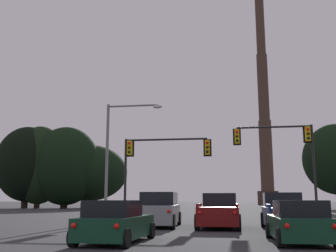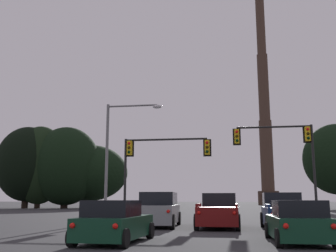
# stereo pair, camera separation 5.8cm
# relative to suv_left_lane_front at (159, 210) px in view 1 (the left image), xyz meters

# --- Properties ---
(suv_left_lane_front) EXTENTS (2.29, 4.97, 1.86)m
(suv_left_lane_front) POSITION_rel_suv_left_lane_front_xyz_m (0.00, 0.00, 0.00)
(suv_left_lane_front) COLOR gray
(suv_left_lane_front) RESTS_ON ground_plane
(hatchback_left_lane_second) EXTENTS (2.09, 4.18, 1.44)m
(hatchback_left_lane_second) POSITION_rel_suv_left_lane_front_xyz_m (-0.13, -8.24, -0.23)
(hatchback_left_lane_second) COLOR #0F3823
(hatchback_left_lane_second) RESTS_ON ground_plane
(pickup_truck_right_lane_front) EXTENTS (2.33, 5.55, 1.82)m
(pickup_truck_right_lane_front) POSITION_rel_suv_left_lane_front_xyz_m (6.53, -1.45, -0.09)
(pickup_truck_right_lane_front) COLOR navy
(pickup_truck_right_lane_front) RESTS_ON ground_plane
(pickup_truck_center_lane_front) EXTENTS (2.24, 5.52, 1.82)m
(pickup_truck_center_lane_front) POSITION_rel_suv_left_lane_front_xyz_m (3.27, -0.02, -0.09)
(pickup_truck_center_lane_front) COLOR maroon
(pickup_truck_center_lane_front) RESTS_ON ground_plane
(hatchback_right_lane_second) EXTENTS (1.92, 4.11, 1.44)m
(hatchback_right_lane_second) POSITION_rel_suv_left_lane_front_xyz_m (6.13, -7.43, -0.23)
(hatchback_right_lane_second) COLOR #0F3823
(hatchback_right_lane_second) RESTS_ON ground_plane
(traffic_light_overhead_right) EXTENTS (5.77, 0.50, 6.75)m
(traffic_light_overhead_right) POSITION_rel_suv_left_lane_front_xyz_m (8.03, 7.04, 4.26)
(traffic_light_overhead_right) COLOR black
(traffic_light_overhead_right) RESTS_ON ground_plane
(traffic_light_overhead_left) EXTENTS (6.45, 0.50, 5.86)m
(traffic_light_overhead_left) POSITION_rel_suv_left_lane_front_xyz_m (-1.43, 6.08, 3.62)
(traffic_light_overhead_left) COLOR black
(traffic_light_overhead_left) RESTS_ON ground_plane
(street_lamp) EXTENTS (3.92, 0.36, 8.02)m
(street_lamp) POSITION_rel_suv_left_lane_front_xyz_m (-3.67, 4.08, 4.14)
(street_lamp) COLOR slate
(street_lamp) RESTS_ON ground_plane
(smokestack) EXTENTS (5.74, 5.74, 63.78)m
(smokestack) POSITION_rel_suv_left_lane_front_xyz_m (14.95, 91.66, 24.03)
(smokestack) COLOR #3C2B22
(smokestack) RESTS_ON ground_plane
(treeline_far_left) EXTENTS (13.51, 12.16, 11.26)m
(treeline_far_left) POSITION_rel_suv_left_lane_front_xyz_m (-20.73, 46.63, 5.34)
(treeline_far_left) COLOR black
(treeline_far_left) RESTS_ON ground_plane
(treeline_center_left) EXTENTS (9.67, 8.71, 14.27)m
(treeline_center_left) POSITION_rel_suv_left_lane_front_xyz_m (-28.67, 42.83, 6.57)
(treeline_center_left) COLOR black
(treeline_center_left) RESTS_ON ground_plane
(treeline_far_right) EXTENTS (12.09, 10.88, 14.13)m
(treeline_far_right) POSITION_rel_suv_left_lane_front_xyz_m (-24.10, 43.53, 6.41)
(treeline_far_right) COLOR black
(treeline_far_right) RESTS_ON ground_plane
(treeline_center_right) EXTENTS (10.99, 9.89, 14.16)m
(treeline_center_right) POSITION_rel_suv_left_lane_front_xyz_m (-30.76, 42.46, 6.75)
(treeline_center_right) COLOR black
(treeline_center_right) RESTS_ON ground_plane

